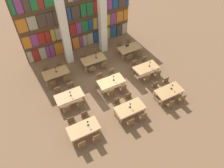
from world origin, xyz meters
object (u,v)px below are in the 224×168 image
Objects in this scene: reading_table_5 at (146,68)px; reading_table_8 at (130,48)px; desk_lamp_6 at (55,69)px; chair_22 at (157,74)px; reading_table_2 at (169,91)px; chair_23 at (145,62)px; chair_4 at (130,122)px; reading_table_6 at (56,73)px; chair_8 at (170,104)px; chair_7 at (129,99)px; pillar_left at (64,28)px; chair_3 at (85,117)px; desk_lamp_2 at (172,86)px; chair_5 at (118,104)px; chair_31 at (95,54)px; reading_table_7 at (94,60)px; desk_lamp_1 at (130,105)px; chair_26 at (67,79)px; chair_24 at (53,84)px; chair_29 at (84,57)px; chair_12 at (67,109)px; chair_16 at (111,93)px; chair_18 at (123,88)px; chair_15 at (72,88)px; chair_20 at (146,78)px; chair_13 at (59,93)px; desk_lamp_7 at (96,55)px; chair_0 at (82,144)px; chair_32 at (129,57)px; reading_table_0 at (83,129)px; chair_11 at (167,83)px; chair_21 at (135,65)px; chair_34 at (139,54)px; chair_17 at (101,78)px; chair_27 at (60,66)px; chair_35 at (129,43)px; chair_2 at (96,138)px; desk_lamp_4 at (114,77)px; desk_lamp_5 at (150,63)px; desk_lamp_3 at (70,93)px; chair_25 at (46,71)px; chair_6 at (142,116)px; chair_19 at (112,74)px; pillar_center at (102,18)px; chair_28 at (92,69)px; chair_1 at (72,123)px; chair_30 at (104,65)px.

reading_table_5 is 2.52m from reading_table_8.
chair_22 is at bearing -27.80° from desk_lamp_6.
chair_23 is (0.36, 3.35, -0.16)m from reading_table_2.
reading_table_6 is (-2.64, 5.89, 0.16)m from chair_4.
chair_7 is at bearing 143.19° from chair_8.
pillar_left reaches higher than reading_table_6.
desk_lamp_2 is at bearing 172.68° from chair_3.
chair_5 and chair_31 have the same top height.
reading_table_7 is (-0.52, 4.43, 0.16)m from chair_7.
chair_26 is at bearing 120.85° from desk_lamp_1.
chair_29 is at bearing 28.16° from chair_24.
chair_16 is (3.05, -0.11, 0.00)m from chair_12.
chair_29 is (-1.06, 4.21, 0.00)m from chair_18.
chair_15 is (-1.02, -3.25, -2.51)m from pillar_left.
chair_13 is at bearing 164.63° from chair_20.
chair_23 and chair_29 have the same top height.
desk_lamp_7 is at bearing 80.83° from chair_16.
chair_3 is at bearing 60.64° from chair_0.
reading_table_0 is at bearing -142.85° from chair_32.
chair_11 is 1.00× the size of chair_21.
chair_34 is at bearing -7.09° from reading_table_6.
chair_27 is (-2.16, 2.59, 0.00)m from chair_17.
chair_4 is 0.49× the size of reading_table_8.
chair_7 is at bearing 59.20° from chair_35.
chair_23 is 1.00× the size of chair_34.
pillar_left is 6.71× the size of chair_12.
chair_22 and chair_34 have the same top height.
chair_7 is (3.10, 1.53, 0.00)m from chair_2.
chair_8 is at bearing -55.19° from desk_lamp_4.
reading_table_8 is at bearing 93.48° from desk_lamp_5.
desk_lamp_3 is 0.47× the size of chair_22.
chair_25 is 1.00× the size of chair_35.
chair_4 and chair_8 have the same top height.
chair_6 reaches higher than reading_table_2.
chair_11 is at bearing 21.37° from chair_4.
chair_27 is 2.02× the size of desk_lamp_6.
chair_8 is at bearing -0.47° from chair_6.
chair_2 is at bearing -79.82° from chair_24.
reading_table_5 is 2.05× the size of chair_23.
chair_27 is (1.01, 1.54, 0.00)m from chair_24.
chair_19 is at bearing 129.68° from desk_lamp_2.
desk_lamp_3 is at bearing -139.24° from desk_lamp_7.
chair_6 is 3.89m from chair_22.
chair_11 is (3.02, -0.02, 0.00)m from chair_7.
pillar_center is 4.59m from chair_23.
chair_0 and chair_31 have the same top height.
chair_28 is 1.00× the size of chair_31.
chair_1 reaches higher than reading_table_8.
reading_table_0 is 2.62m from desk_lamp_3.
chair_30 is (3.99, 0.08, 0.00)m from chair_24.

